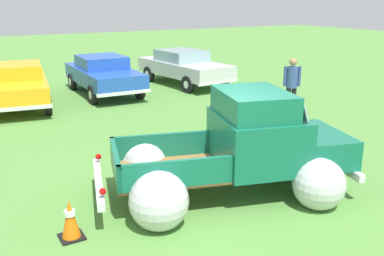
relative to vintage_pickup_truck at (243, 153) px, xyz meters
name	(u,v)px	position (x,y,z in m)	size (l,w,h in m)	color
ground_plane	(222,193)	(-0.37, 0.11, -0.76)	(80.00, 80.00, 0.00)	#548C3D
vintage_pickup_truck	(243,153)	(0.00, 0.00, 0.00)	(4.97, 3.70, 1.96)	black
show_car_1	(17,84)	(-2.45, 9.14, 0.03)	(2.56, 4.56, 1.43)	black
show_car_2	(103,73)	(0.72, 9.70, 0.03)	(2.03, 4.51, 1.43)	black
show_car_3	(184,66)	(4.27, 9.84, 0.03)	(2.31, 4.80, 1.43)	black
spectator_0	(292,83)	(4.70, 3.81, 0.25)	(0.50, 0.47, 1.76)	black
lane_cone_0	(70,219)	(-3.24, -0.04, -0.45)	(0.36, 0.36, 0.63)	black
lane_cone_1	(220,129)	(1.36, 2.76, -0.45)	(0.36, 0.36, 0.63)	black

